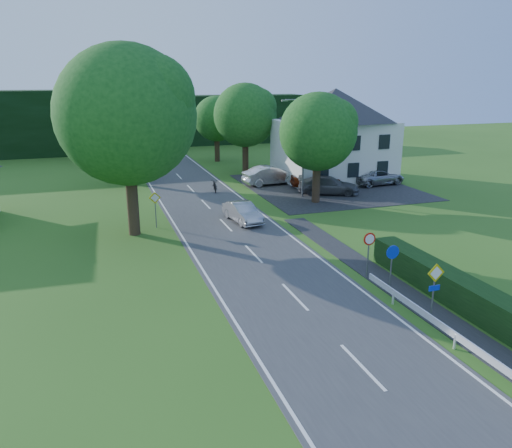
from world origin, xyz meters
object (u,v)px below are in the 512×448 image
object	(u,v)px
motorcycle	(215,185)
parked_car_grey	(328,185)
streetlight	(302,143)
parked_car_silver_b	(378,177)
parasol	(320,173)
parked_car_red	(316,179)
parked_car_silver_a	(271,175)
moving_car	(243,212)

from	to	relation	value
motorcycle	parked_car_grey	world-z (taller)	parked_car_grey
streetlight	parked_car_grey	size ratio (longest dim) A/B	1.56
parked_car_silver_b	parasol	size ratio (longest dim) A/B	2.32
streetlight	parked_car_red	size ratio (longest dim) A/B	1.77
motorcycle	streetlight	bearing A→B (deg)	-25.52
parked_car_red	parked_car_grey	xyz separation A→B (m)	(-0.10, -2.73, -0.03)
streetlight	parked_car_silver_a	world-z (taller)	streetlight
streetlight	parked_car_silver_b	xyz separation A→B (m)	(8.78, 2.33, -3.72)
parked_car_grey	parasol	world-z (taller)	parasol
motorcycle	parked_car_grey	xyz separation A→B (m)	(8.93, -3.99, 0.18)
moving_car	motorcycle	world-z (taller)	moving_car
moving_car	parked_car_silver_a	xyz separation A→B (m)	(6.10, 11.03, 0.19)
moving_car	parked_car_grey	world-z (taller)	parked_car_grey
streetlight	moving_car	world-z (taller)	streetlight
parked_car_silver_a	moving_car	bearing A→B (deg)	145.64
parked_car_silver_b	parasol	distance (m)	5.37
parked_car_silver_b	parasol	world-z (taller)	parasol
streetlight	parked_car_silver_b	distance (m)	9.81
moving_car	parked_car_grey	xyz separation A→B (m)	(9.41, 5.86, 0.07)
parked_car_silver_b	parked_car_silver_a	bearing A→B (deg)	66.09
parked_car_red	parasol	size ratio (longest dim) A/B	2.07
motorcycle	parked_car_silver_b	size ratio (longest dim) A/B	0.42
parked_car_red	moving_car	bearing A→B (deg)	142.34
parked_car_silver_a	parked_car_silver_b	bearing A→B (deg)	-113.66
motorcycle	parked_car_red	distance (m)	9.12
parked_car_silver_a	parked_car_silver_b	xyz separation A→B (m)	(9.42, -3.11, -0.15)
parked_car_silver_a	parked_car_red	bearing A→B (deg)	-131.02
moving_car	parked_car_silver_a	world-z (taller)	parked_car_silver_a
parked_car_grey	parasol	distance (m)	4.25
streetlight	motorcycle	xyz separation A→B (m)	(-6.26, 4.26, -3.86)
parked_car_grey	streetlight	bearing A→B (deg)	119.58
motorcycle	parked_car_red	bearing A→B (deg)	0.76
streetlight	parked_car_grey	xyz separation A→B (m)	(2.67, 0.27, -3.68)
parked_car_silver_a	parasol	distance (m)	4.58
moving_car	parked_car_red	size ratio (longest dim) A/B	0.90
streetlight	parked_car_silver_b	world-z (taller)	streetlight
parked_car_silver_a	parasol	xyz separation A→B (m)	(4.45, -1.08, 0.12)
parked_car_red	parked_car_silver_b	xyz separation A→B (m)	(6.01, -0.67, -0.07)
moving_car	parked_car_silver_b	world-z (taller)	parked_car_silver_b
moving_car	parked_car_silver_b	size ratio (longest dim) A/B	0.80
streetlight	parked_car_grey	world-z (taller)	streetlight
parked_car_red	streetlight	bearing A→B (deg)	147.56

